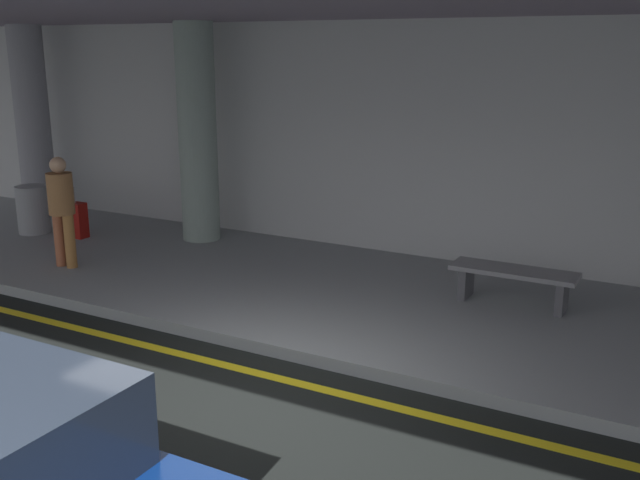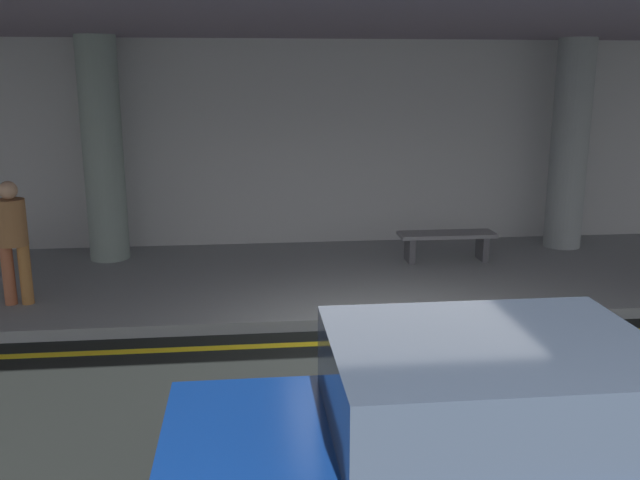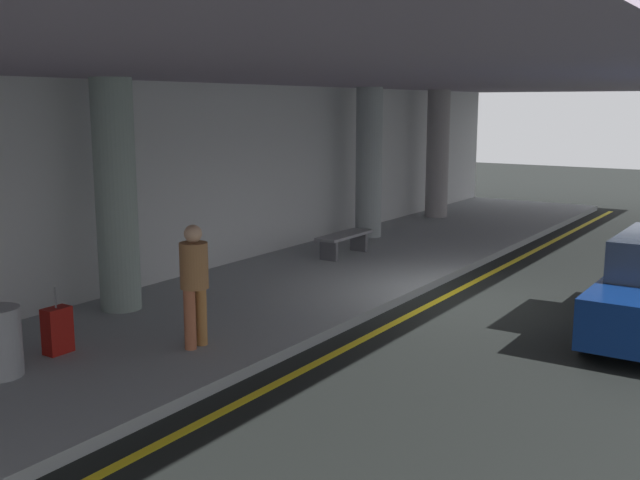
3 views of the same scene
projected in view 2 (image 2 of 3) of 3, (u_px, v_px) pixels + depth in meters
name	position (u px, v px, depth m)	size (l,w,h in m)	color
ground_plane	(398.00, 360.00, 7.83)	(60.00, 60.00, 0.00)	black
sidewalk	(355.00, 277.00, 10.81)	(26.00, 4.20, 0.15)	gray
lane_stripe_yellow	(388.00, 341.00, 8.38)	(26.00, 0.14, 0.01)	yellow
support_column_left_mid	(103.00, 151.00, 11.21)	(0.65, 0.65, 3.65)	gray
support_column_center	(570.00, 145.00, 12.05)	(0.65, 0.65, 3.65)	gray
ceiling_overhang	(364.00, 17.00, 9.42)	(28.00, 13.20, 0.30)	gray
terminal_back_wall	(337.00, 147.00, 12.56)	(26.00, 0.30, 3.80)	#B6B8B9
car_navy	(475.00, 451.00, 4.58)	(4.10, 1.92, 1.50)	navy
traveler_with_luggage	(13.00, 235.00, 9.07)	(0.38, 0.38, 1.68)	#A25739
bench_metal	(447.00, 240.00, 11.40)	(1.60, 0.50, 0.48)	slate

